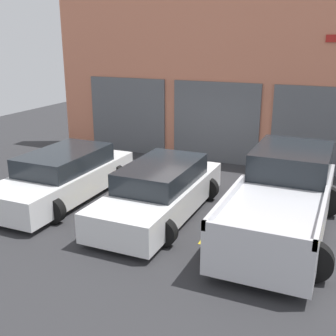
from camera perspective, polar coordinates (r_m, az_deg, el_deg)
name	(u,v)px	position (r m, az deg, el deg)	size (l,w,h in m)	color
ground_plane	(190,188)	(12.60, 3.02, -2.72)	(28.00, 28.00, 0.00)	#2D2D30
shophouse_building	(225,83)	(15.03, 7.70, 11.36)	(13.16, 0.68, 5.69)	#D17A5B
pickup_truck	(283,198)	(9.95, 15.30, -3.94)	(2.50, 5.17, 1.73)	silver
sedan_white	(64,176)	(12.02, -13.92, -1.06)	(2.21, 4.76, 1.33)	white
sedan_side	(160,191)	(10.55, -1.03, -3.15)	(2.12, 4.75, 1.34)	white
parking_stripe_far_left	(24,190)	(13.12, -18.94, -2.83)	(0.12, 2.20, 0.01)	gold
parking_stripe_left	(110,205)	(11.41, -7.85, -5.05)	(0.12, 2.20, 0.01)	gold
parking_stripe_centre	(216,224)	(10.28, 6.47, -7.61)	(0.12, 2.20, 0.01)	gold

